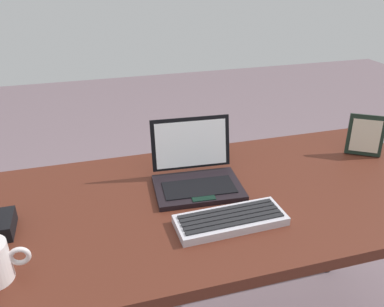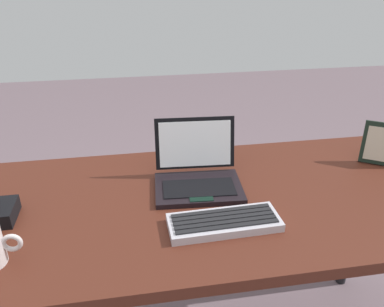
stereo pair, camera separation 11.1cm
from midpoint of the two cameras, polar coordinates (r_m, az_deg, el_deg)
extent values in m
cube|color=#4D2115|center=(1.14, -0.46, -7.94)|extent=(1.76, 0.67, 0.03)
cylinder|color=black|center=(1.86, 24.45, -9.16)|extent=(0.04, 0.04, 0.70)
cube|color=black|center=(1.18, 3.66, -5.19)|extent=(0.28, 0.20, 0.02)
cube|color=black|center=(1.17, 3.78, -5.16)|extent=(0.22, 0.12, 0.00)
cube|color=black|center=(1.12, 4.25, -6.73)|extent=(0.07, 0.03, 0.00)
cube|color=black|center=(1.23, 3.03, 1.50)|extent=(0.25, 0.06, 0.16)
cube|color=white|center=(1.22, 3.07, 1.35)|extent=(0.23, 0.05, 0.14)
cube|color=yellow|center=(1.23, 3.05, 0.38)|extent=(0.21, 0.02, 0.01)
cube|color=#BCB8C2|center=(1.04, 7.86, -10.18)|extent=(0.30, 0.12, 0.02)
cube|color=black|center=(1.01, 8.54, -10.72)|extent=(0.27, 0.02, 0.00)
cube|color=black|center=(1.02, 8.22, -10.14)|extent=(0.27, 0.02, 0.00)
cube|color=black|center=(1.03, 7.91, -9.57)|extent=(0.27, 0.02, 0.00)
cube|color=black|center=(1.05, 7.60, -9.02)|extent=(0.27, 0.02, 0.00)
cube|color=black|center=(1.06, 7.31, -8.48)|extent=(0.27, 0.02, 0.00)
cube|color=black|center=(1.48, 28.11, 1.24)|extent=(0.12, 0.10, 0.14)
cube|color=beige|center=(1.47, 28.13, 1.13)|extent=(0.09, 0.07, 0.11)
cube|color=black|center=(1.53, 27.59, -0.37)|extent=(0.02, 0.02, 0.03)
torus|color=silver|center=(0.98, -22.09, -12.24)|extent=(0.05, 0.01, 0.05)
camera|label=1|loc=(0.06, -87.14, 1.45)|focal=36.13mm
camera|label=2|loc=(0.06, 92.86, -1.45)|focal=36.13mm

